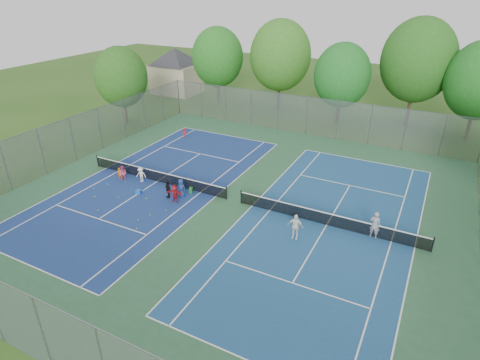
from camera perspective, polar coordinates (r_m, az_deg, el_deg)
name	(u,v)px	position (r m, az deg, el deg)	size (l,w,h in m)	color
ground	(234,201)	(29.51, -0.89, -3.03)	(120.00, 120.00, 0.00)	#2D531A
court_pad	(234,201)	(29.51, -0.89, -3.02)	(32.00, 32.00, 0.01)	#295838
court_left	(157,181)	(33.01, -11.67, -0.18)	(10.97, 23.77, 0.01)	navy
court_right	(327,225)	(27.37, 12.23, -6.27)	(10.97, 23.77, 0.01)	navy
net_left	(157,176)	(32.82, -11.74, 0.50)	(12.87, 0.10, 0.91)	black
net_right	(327,219)	(27.14, 12.32, -5.49)	(12.87, 0.10, 0.91)	black
fence_north	(307,116)	(42.36, 9.47, 8.98)	(32.00, 0.10, 4.00)	gray
fence_south	(43,335)	(18.72, -26.18, -19.20)	(32.00, 0.10, 4.00)	gray
fence_west	(73,140)	(38.23, -22.68, 5.29)	(32.00, 0.10, 4.00)	gray
house	(175,63)	(58.68, -9.18, 16.14)	(11.03, 11.03, 7.30)	#B7A88C
tree_nw	(218,57)	(52.41, -3.21, 17.05)	(6.40, 6.40, 9.58)	#443326
tree_nl	(280,56)	(49.71, 5.75, 17.20)	(7.20, 7.20, 10.69)	#443326
tree_nc	(342,75)	(45.67, 14.32, 14.23)	(6.00, 6.00, 8.85)	#443326
tree_nr	(418,60)	(47.28, 24.00, 15.27)	(7.60, 7.60, 11.42)	#443326
tree_side_w	(121,77)	(46.04, -16.58, 13.86)	(5.60, 5.60, 8.47)	#443326
ball_crate	(139,192)	(31.36, -14.20, -1.67)	(0.38, 0.38, 0.33)	blue
ball_hopper	(191,190)	(30.73, -6.98, -1.45)	(0.24, 0.24, 0.47)	#24842C
student_a	(120,174)	(33.81, -16.72, 0.83)	(0.39, 0.25, 1.06)	#C85D12
student_b	(123,173)	(33.61, -16.29, 0.92)	(0.61, 0.47, 1.25)	#E15781
student_c	(141,175)	(32.99, -13.89, 0.74)	(0.81, 0.47, 1.25)	white
student_d	(168,189)	(30.15, -10.21, -1.33)	(0.80, 0.33, 1.36)	black
student_e	(181,188)	(30.13, -8.38, -1.13)	(0.69, 0.45, 1.42)	navy
student_f	(175,194)	(29.44, -9.26, -1.92)	(1.30, 0.41, 1.40)	#AB1820
child_far_baseline	(185,133)	(41.85, -7.88, 6.70)	(0.65, 0.37, 1.01)	#B21925
instructor	(375,225)	(26.48, 18.63, -6.05)	(0.68, 0.44, 1.85)	gray
teen_court_b	(295,226)	(25.32, 7.86, -6.55)	(1.00, 0.42, 1.70)	white
tennis_ball_0	(150,215)	(28.45, -12.65, -4.89)	(0.07, 0.07, 0.07)	#C6D230
tennis_ball_1	(107,184)	(33.51, -18.33, -0.59)	(0.07, 0.07, 0.07)	#D9EB36
tennis_ball_2	(95,197)	(31.91, -19.94, -2.27)	(0.07, 0.07, 0.07)	#E9F338
tennis_ball_3	(125,182)	(33.52, -16.01, -0.24)	(0.07, 0.07, 0.07)	#BCE435
tennis_ball_4	(166,211)	(28.76, -10.49, -4.30)	(0.07, 0.07, 0.07)	#B4CD2F
tennis_ball_5	(119,197)	(31.28, -16.87, -2.38)	(0.07, 0.07, 0.07)	#C4EE37
tennis_ball_6	(147,199)	(30.57, -13.13, -2.59)	(0.07, 0.07, 0.07)	#CEF238
tennis_ball_7	(94,189)	(33.15, -20.10, -1.19)	(0.07, 0.07, 0.07)	gold
tennis_ball_8	(138,220)	(28.11, -14.32, -5.53)	(0.07, 0.07, 0.07)	#D9E735
tennis_ball_9	(136,196)	(31.17, -14.53, -2.16)	(0.07, 0.07, 0.07)	#C8EC37
tennis_ball_10	(98,211)	(30.00, -19.51, -4.12)	(0.07, 0.07, 0.07)	#D5EA36
tennis_ball_11	(137,228)	(27.22, -14.49, -6.69)	(0.07, 0.07, 0.07)	#C8D531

